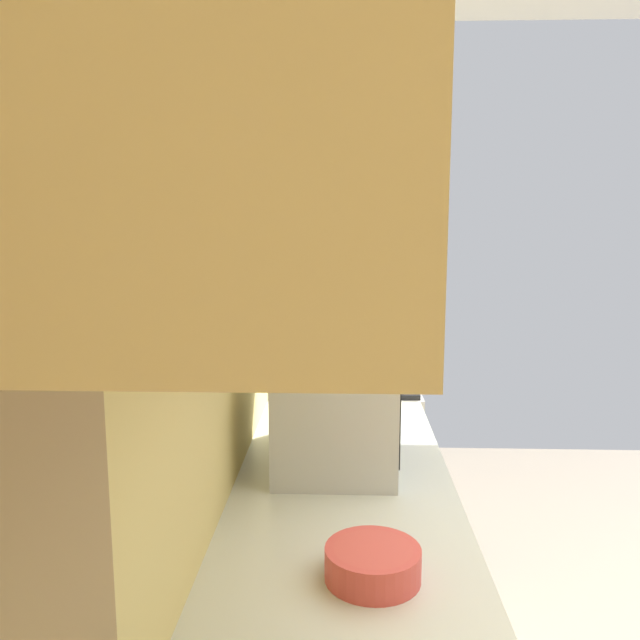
% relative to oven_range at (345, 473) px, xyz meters
% --- Properties ---
extents(wall_back, '(3.76, 0.12, 2.62)m').
position_rel_oven_range_xyz_m(wall_back, '(-1.28, 0.37, 0.83)').
color(wall_back, '#E0C876').
rests_on(wall_back, ground_plane).
extents(upper_cabinets, '(1.56, 0.36, 0.66)m').
position_rel_oven_range_xyz_m(upper_cabinets, '(-1.71, 0.14, 1.42)').
color(upper_cabinets, beige).
extents(window_back_wall, '(0.45, 0.02, 0.71)m').
position_rel_oven_range_xyz_m(window_back_wall, '(-2.35, 0.30, 0.87)').
color(window_back_wall, '#997A4C').
extents(oven_range, '(0.69, 0.64, 1.11)m').
position_rel_oven_range_xyz_m(oven_range, '(0.00, 0.00, 0.00)').
color(oven_range, '#B7BABF').
rests_on(oven_range, ground_plane).
extents(microwave, '(0.52, 0.35, 0.33)m').
position_rel_oven_range_xyz_m(microwave, '(-0.97, 0.03, 0.61)').
color(microwave, '#B7BABF').
rests_on(microwave, counter_run).
extents(bowl, '(0.20, 0.20, 0.07)m').
position_rel_oven_range_xyz_m(bowl, '(-1.62, -0.05, 0.49)').
color(bowl, '#D84C47').
rests_on(bowl, counter_run).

